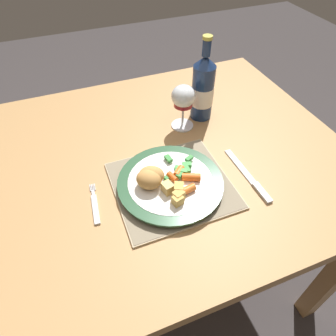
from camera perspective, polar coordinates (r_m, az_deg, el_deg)
name	(u,v)px	position (r m, az deg, el deg)	size (l,w,h in m)	color
ground_plane	(155,270)	(1.49, -2.49, -18.90)	(6.00, 6.00, 0.00)	#383333
dining_table	(149,178)	(0.95, -3.70, -1.98)	(1.19, 0.90, 0.74)	#AD7F4C
placemat	(172,185)	(0.80, 0.78, -3.27)	(0.30, 0.28, 0.01)	tan
dinner_plate	(170,183)	(0.79, 0.45, -2.85)	(0.28, 0.28, 0.02)	white
breaded_croquettes	(150,177)	(0.76, -3.42, -1.81)	(0.09, 0.09, 0.05)	tan
green_beans_pile	(180,168)	(0.80, 2.36, -0.01)	(0.10, 0.10, 0.02)	green
glazed_carrots	(185,178)	(0.77, 3.20, -1.97)	(0.08, 0.09, 0.02)	orange
fork	(95,206)	(0.78, -13.71, -7.08)	(0.03, 0.13, 0.01)	silver
table_knife	(251,179)	(0.84, 15.50, -2.05)	(0.02, 0.21, 0.01)	silver
wine_glass	(183,99)	(0.93, 2.95, 13.07)	(0.07, 0.07, 0.15)	silver
bottle	(203,89)	(0.98, 6.65, 14.76)	(0.07, 0.07, 0.27)	navy
roast_potatoes	(175,192)	(0.74, 1.42, -4.66)	(0.06, 0.07, 0.03)	gold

